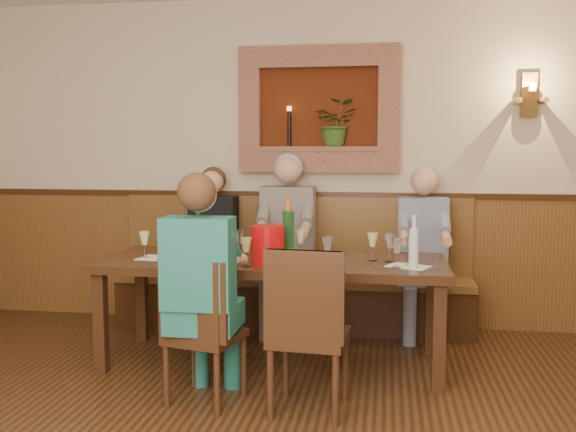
# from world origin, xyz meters

# --- Properties ---
(room_shell) EXTENTS (6.04, 6.04, 2.82)m
(room_shell) POSITION_xyz_m (0.00, 0.00, 1.89)
(room_shell) COLOR beige
(room_shell) RESTS_ON ground
(wainscoting) EXTENTS (6.02, 6.02, 1.15)m
(wainscoting) POSITION_xyz_m (0.00, -0.00, 0.59)
(wainscoting) COLOR brown
(wainscoting) RESTS_ON ground
(wall_niche) EXTENTS (1.36, 0.30, 1.06)m
(wall_niche) POSITION_xyz_m (0.24, 2.94, 1.81)
(wall_niche) COLOR #4F1D0B
(wall_niche) RESTS_ON ground
(wall_sconce) EXTENTS (0.25, 0.20, 0.35)m
(wall_sconce) POSITION_xyz_m (1.90, 2.93, 1.94)
(wall_sconce) COLOR brown
(wall_sconce) RESTS_ON ground
(dining_table) EXTENTS (2.40, 0.90, 0.75)m
(dining_table) POSITION_xyz_m (0.00, 1.85, 0.68)
(dining_table) COLOR black
(dining_table) RESTS_ON ground
(bench) EXTENTS (3.00, 0.45, 1.11)m
(bench) POSITION_xyz_m (0.00, 2.79, 0.33)
(bench) COLOR #381E0F
(bench) RESTS_ON ground
(chair_near_left) EXTENTS (0.48, 0.48, 0.89)m
(chair_near_left) POSITION_xyz_m (-0.28, 1.09, 0.26)
(chair_near_left) COLOR black
(chair_near_left) RESTS_ON ground
(chair_near_right) EXTENTS (0.46, 0.46, 0.97)m
(chair_near_right) POSITION_xyz_m (0.35, 1.05, 0.28)
(chair_near_right) COLOR black
(chair_near_right) RESTS_ON ground
(person_bench_left) EXTENTS (0.40, 0.48, 1.37)m
(person_bench_left) POSITION_xyz_m (-0.68, 2.69, 0.56)
(person_bench_left) COLOR black
(person_bench_left) RESTS_ON ground
(person_bench_mid) EXTENTS (0.45, 0.55, 1.49)m
(person_bench_mid) POSITION_xyz_m (-0.03, 2.69, 0.62)
(person_bench_mid) COLOR #635D5A
(person_bench_mid) RESTS_ON ground
(person_bench_right) EXTENTS (0.40, 0.49, 1.38)m
(person_bench_right) POSITION_xyz_m (1.08, 2.69, 0.57)
(person_bench_right) COLOR navy
(person_bench_right) RESTS_ON ground
(person_chair_front) EXTENTS (0.40, 0.50, 1.39)m
(person_chair_front) POSITION_xyz_m (-0.28, 1.07, 0.57)
(person_chair_front) COLOR #1A5C5C
(person_chair_front) RESTS_ON ground
(spittoon_bucket) EXTENTS (0.25, 0.25, 0.26)m
(spittoon_bucket) POSITION_xyz_m (-0.01, 1.68, 0.88)
(spittoon_bucket) COLOR red
(spittoon_bucket) RESTS_ON dining_table
(wine_bottle_green_a) EXTENTS (0.09, 0.09, 0.43)m
(wine_bottle_green_a) POSITION_xyz_m (0.11, 1.88, 0.93)
(wine_bottle_green_a) COLOR #19471E
(wine_bottle_green_a) RESTS_ON dining_table
(wine_bottle_green_b) EXTENTS (0.08, 0.08, 0.38)m
(wine_bottle_green_b) POSITION_xyz_m (-0.55, 1.87, 0.90)
(wine_bottle_green_b) COLOR #19471E
(wine_bottle_green_b) RESTS_ON dining_table
(water_bottle) EXTENTS (0.08, 0.08, 0.35)m
(water_bottle) POSITION_xyz_m (0.96, 1.63, 0.89)
(water_bottle) COLOR silver
(water_bottle) RESTS_ON dining_table
(tasting_sheet_a) EXTENTS (0.34, 0.26, 0.00)m
(tasting_sheet_a) POSITION_xyz_m (-0.78, 1.76, 0.75)
(tasting_sheet_a) COLOR white
(tasting_sheet_a) RESTS_ON dining_table
(tasting_sheet_b) EXTENTS (0.27, 0.20, 0.00)m
(tasting_sheet_b) POSITION_xyz_m (0.13, 1.76, 0.75)
(tasting_sheet_b) COLOR white
(tasting_sheet_b) RESTS_ON dining_table
(tasting_sheet_c) EXTENTS (0.32, 0.28, 0.00)m
(tasting_sheet_c) POSITION_xyz_m (0.93, 1.71, 0.75)
(tasting_sheet_c) COLOR white
(tasting_sheet_c) RESTS_ON dining_table
(tasting_sheet_d) EXTENTS (0.33, 0.25, 0.00)m
(tasting_sheet_d) POSITION_xyz_m (-0.35, 1.57, 0.75)
(tasting_sheet_d) COLOR white
(tasting_sheet_d) RESTS_ON dining_table
(wine_glass_0) EXTENTS (0.08, 0.08, 0.19)m
(wine_glass_0) POSITION_xyz_m (-0.91, 1.76, 0.85)
(wine_glass_0) COLOR #D9D782
(wine_glass_0) RESTS_ON dining_table
(wine_glass_1) EXTENTS (0.08, 0.08, 0.19)m
(wine_glass_1) POSITION_xyz_m (-0.69, 1.93, 0.85)
(wine_glass_1) COLOR white
(wine_glass_1) RESTS_ON dining_table
(wine_glass_2) EXTENTS (0.08, 0.08, 0.19)m
(wine_glass_2) POSITION_xyz_m (-0.59, 1.61, 0.85)
(wine_glass_2) COLOR #D9D782
(wine_glass_2) RESTS_ON dining_table
(wine_glass_3) EXTENTS (0.08, 0.08, 0.19)m
(wine_glass_3) POSITION_xyz_m (-0.26, 1.92, 0.85)
(wine_glass_3) COLOR white
(wine_glass_3) RESTS_ON dining_table
(wine_glass_4) EXTENTS (0.08, 0.08, 0.19)m
(wine_glass_4) POSITION_xyz_m (-0.07, 1.75, 0.85)
(wine_glass_4) COLOR #D9D782
(wine_glass_4) RESTS_ON dining_table
(wine_glass_5) EXTENTS (0.08, 0.08, 0.19)m
(wine_glass_5) POSITION_xyz_m (0.18, 1.99, 0.85)
(wine_glass_5) COLOR #D9D782
(wine_glass_5) RESTS_ON dining_table
(wine_glass_6) EXTENTS (0.08, 0.08, 0.19)m
(wine_glass_6) POSITION_xyz_m (0.40, 1.67, 0.85)
(wine_glass_6) COLOR white
(wine_glass_6) RESTS_ON dining_table
(wine_glass_7) EXTENTS (0.08, 0.08, 0.19)m
(wine_glass_7) POSITION_xyz_m (0.69, 1.91, 0.85)
(wine_glass_7) COLOR #D9D782
(wine_glass_7) RESTS_ON dining_table
(wine_glass_8) EXTENTS (0.08, 0.08, 0.19)m
(wine_glass_8) POSITION_xyz_m (0.94, 1.74, 0.85)
(wine_glass_8) COLOR white
(wine_glass_8) RESTS_ON dining_table
(wine_glass_9) EXTENTS (0.08, 0.08, 0.19)m
(wine_glass_9) POSITION_xyz_m (-0.12, 1.54, 0.85)
(wine_glass_9) COLOR #D9D782
(wine_glass_9) RESTS_ON dining_table
(wine_glass_10) EXTENTS (0.08, 0.08, 0.19)m
(wine_glass_10) POSITION_xyz_m (0.81, 1.87, 0.85)
(wine_glass_10) COLOR white
(wine_glass_10) RESTS_ON dining_table
(wine_glass_11) EXTENTS (0.08, 0.08, 0.19)m
(wine_glass_11) POSITION_xyz_m (0.85, 1.65, 0.85)
(wine_glass_11) COLOR white
(wine_glass_11) RESTS_ON dining_table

